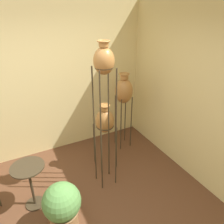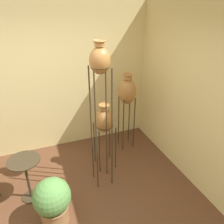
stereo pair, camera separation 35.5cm
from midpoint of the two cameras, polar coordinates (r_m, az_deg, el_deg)
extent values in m
cube|color=beige|center=(4.04, -21.30, 6.59)|extent=(7.96, 0.06, 2.70)
cube|color=beige|center=(3.23, 22.75, 1.48)|extent=(0.06, 7.96, 2.70)
cylinder|color=#382D1E|center=(3.05, -6.22, -6.72)|extent=(0.02, 0.02, 1.89)
cylinder|color=#382D1E|center=(3.12, -2.18, -5.65)|extent=(0.02, 0.02, 1.89)
cylinder|color=#382D1E|center=(3.24, -7.78, -4.66)|extent=(0.02, 0.02, 1.89)
cylinder|color=#382D1E|center=(3.31, -3.95, -3.71)|extent=(0.02, 0.02, 1.89)
torus|color=#382D1E|center=(2.80, -5.81, 11.53)|extent=(0.24, 0.24, 0.02)
ellipsoid|color=#A87038|center=(2.78, -5.88, 13.07)|extent=(0.27, 0.27, 0.34)
cylinder|color=#A87038|center=(2.74, -6.09, 17.24)|extent=(0.12, 0.12, 0.07)
torus|color=#A87038|center=(2.74, -6.12, 17.91)|extent=(0.16, 0.16, 0.02)
cylinder|color=#382D1E|center=(4.12, -0.11, -3.63)|extent=(0.02, 0.02, 1.07)
cylinder|color=#382D1E|center=(4.22, 2.63, -2.91)|extent=(0.02, 0.02, 1.07)
cylinder|color=#382D1E|center=(4.30, -1.50, -2.28)|extent=(0.02, 0.02, 1.07)
cylinder|color=#382D1E|center=(4.39, 1.15, -1.62)|extent=(0.02, 0.02, 1.07)
torus|color=#382D1E|center=(4.02, 0.58, 4.05)|extent=(0.24, 0.24, 0.02)
ellipsoid|color=#A87038|center=(3.99, 0.58, 5.44)|extent=(0.32, 0.32, 0.47)
cylinder|color=#A87038|center=(3.89, 0.60, 9.25)|extent=(0.15, 0.15, 0.09)
torus|color=#A87038|center=(3.88, 0.61, 9.87)|extent=(0.19, 0.19, 0.02)
cylinder|color=#382D1E|center=(3.66, -5.67, -10.69)|extent=(0.02, 0.02, 0.80)
cylinder|color=#382D1E|center=(3.75, -1.53, -9.50)|extent=(0.02, 0.02, 0.80)
cylinder|color=#382D1E|center=(3.88, -7.32, -8.36)|extent=(0.02, 0.02, 0.80)
cylinder|color=#382D1E|center=(3.97, -3.39, -7.31)|extent=(0.02, 0.02, 0.80)
torus|color=#382D1E|center=(3.59, -4.70, -3.72)|extent=(0.29, 0.29, 0.02)
ellipsoid|color=#A87038|center=(3.55, -4.76, -2.45)|extent=(0.30, 0.30, 0.41)
cylinder|color=#A87038|center=(3.44, -4.91, 1.08)|extent=(0.14, 0.14, 0.08)
torus|color=#A87038|center=(3.42, -4.93, 1.67)|extent=(0.18, 0.18, 0.02)
cylinder|color=#382D1E|center=(3.66, -22.25, -21.33)|extent=(0.27, 0.27, 0.01)
cylinder|color=#382D1E|center=(3.43, -23.25, -17.48)|extent=(0.04, 0.04, 0.66)
cylinder|color=#382D1E|center=(3.21, -24.35, -13.08)|extent=(0.45, 0.45, 0.02)
cylinder|color=olive|center=(3.22, -15.84, -25.32)|extent=(0.36, 0.36, 0.25)
torus|color=olive|center=(3.12, -16.15, -23.87)|extent=(0.39, 0.39, 0.02)
sphere|color=#568E47|center=(2.99, -16.61, -21.65)|extent=(0.48, 0.48, 0.48)
camera|label=1|loc=(0.18, -92.86, -1.43)|focal=35.00mm
camera|label=2|loc=(0.18, 87.14, 1.43)|focal=35.00mm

